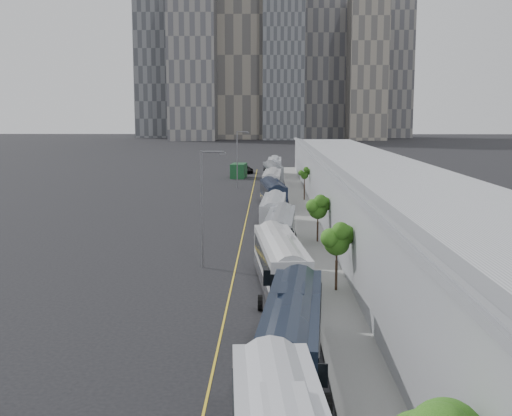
{
  "coord_description": "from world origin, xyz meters",
  "views": [
    {
      "loc": [
        1.19,
        -8.71,
        12.28
      ],
      "look_at": [
        -0.11,
        54.74,
        3.0
      ],
      "focal_mm": 45.0,
      "sensor_mm": 36.0,
      "label": 1
    }
  ],
  "objects_px": {
    "bus_1": "(293,340)",
    "bus_7": "(273,175)",
    "bus_6": "(272,184)",
    "bus_4": "(273,215)",
    "suv": "(245,169)",
    "bus_8": "(275,168)",
    "bus_5": "(273,196)",
    "street_lamp_far": "(238,156)",
    "street_lamp_near": "(204,201)",
    "bus_3": "(280,233)",
    "bus_2": "(280,268)",
    "shipping_container": "(239,171)"
  },
  "relations": [
    {
      "from": "bus_2",
      "to": "street_lamp_far",
      "type": "xyz_separation_m",
      "value": [
        -5.92,
        62.48,
        3.84
      ]
    },
    {
      "from": "bus_3",
      "to": "suv",
      "type": "distance_m",
      "value": 77.37
    },
    {
      "from": "bus_8",
      "to": "suv",
      "type": "xyz_separation_m",
      "value": [
        -6.21,
        7.44,
        -0.8
      ]
    },
    {
      "from": "bus_5",
      "to": "street_lamp_far",
      "type": "xyz_separation_m",
      "value": [
        -5.67,
        21.4,
        3.97
      ]
    },
    {
      "from": "bus_8",
      "to": "suv",
      "type": "height_order",
      "value": "bus_8"
    },
    {
      "from": "bus_1",
      "to": "bus_7",
      "type": "xyz_separation_m",
      "value": [
        -0.51,
        83.33,
        0.05
      ]
    },
    {
      "from": "shipping_container",
      "to": "street_lamp_near",
      "type": "bearing_deg",
      "value": -84.48
    },
    {
      "from": "bus_2",
      "to": "bus_7",
      "type": "xyz_separation_m",
      "value": [
        -0.14,
        68.9,
        0.0
      ]
    },
    {
      "from": "bus_3",
      "to": "bus_8",
      "type": "bearing_deg",
      "value": 93.8
    },
    {
      "from": "bus_2",
      "to": "shipping_container",
      "type": "bearing_deg",
      "value": 89.22
    },
    {
      "from": "bus_1",
      "to": "street_lamp_near",
      "type": "height_order",
      "value": "street_lamp_near"
    },
    {
      "from": "bus_2",
      "to": "bus_4",
      "type": "relative_size",
      "value": 1.11
    },
    {
      "from": "bus_2",
      "to": "bus_5",
      "type": "bearing_deg",
      "value": 84.81
    },
    {
      "from": "bus_6",
      "to": "shipping_container",
      "type": "distance_m",
      "value": 26.73
    },
    {
      "from": "bus_1",
      "to": "bus_7",
      "type": "height_order",
      "value": "bus_7"
    },
    {
      "from": "bus_2",
      "to": "bus_7",
      "type": "distance_m",
      "value": 68.9
    },
    {
      "from": "bus_3",
      "to": "street_lamp_far",
      "type": "distance_m",
      "value": 49.06
    },
    {
      "from": "bus_3",
      "to": "bus_7",
      "type": "bearing_deg",
      "value": 94.26
    },
    {
      "from": "bus_7",
      "to": "suv",
      "type": "height_order",
      "value": "bus_7"
    },
    {
      "from": "bus_6",
      "to": "street_lamp_far",
      "type": "height_order",
      "value": "street_lamp_far"
    },
    {
      "from": "bus_3",
      "to": "bus_5",
      "type": "xyz_separation_m",
      "value": [
        -0.5,
        27.11,
        0.01
      ]
    },
    {
      "from": "suv",
      "to": "bus_8",
      "type": "bearing_deg",
      "value": -63.69
    },
    {
      "from": "bus_1",
      "to": "bus_3",
      "type": "bearing_deg",
      "value": 95.37
    },
    {
      "from": "shipping_container",
      "to": "street_lamp_far",
      "type": "bearing_deg",
      "value": -82.57
    },
    {
      "from": "bus_6",
      "to": "bus_4",
      "type": "bearing_deg",
      "value": -87.88
    },
    {
      "from": "bus_1",
      "to": "bus_5",
      "type": "height_order",
      "value": "bus_1"
    },
    {
      "from": "bus_3",
      "to": "bus_8",
      "type": "distance_m",
      "value": 69.69
    },
    {
      "from": "bus_2",
      "to": "bus_7",
      "type": "bearing_deg",
      "value": 84.58
    },
    {
      "from": "bus_1",
      "to": "bus_7",
      "type": "bearing_deg",
      "value": 95.49
    },
    {
      "from": "bus_2",
      "to": "bus_6",
      "type": "relative_size",
      "value": 1.04
    },
    {
      "from": "bus_1",
      "to": "bus_8",
      "type": "relative_size",
      "value": 0.99
    },
    {
      "from": "bus_7",
      "to": "street_lamp_near",
      "type": "xyz_separation_m",
      "value": [
        -5.83,
        -62.27,
        3.8
      ]
    },
    {
      "from": "bus_2",
      "to": "suv",
      "type": "bearing_deg",
      "value": 88.17
    },
    {
      "from": "street_lamp_far",
      "to": "bus_6",
      "type": "bearing_deg",
      "value": -54.04
    },
    {
      "from": "bus_5",
      "to": "bus_7",
      "type": "xyz_separation_m",
      "value": [
        0.11,
        27.82,
        0.13
      ]
    },
    {
      "from": "bus_5",
      "to": "bus_8",
      "type": "distance_m",
      "value": 42.58
    },
    {
      "from": "bus_7",
      "to": "street_lamp_near",
      "type": "bearing_deg",
      "value": -99.59
    },
    {
      "from": "street_lamp_near",
      "to": "bus_1",
      "type": "bearing_deg",
      "value": -73.25
    },
    {
      "from": "bus_3",
      "to": "bus_5",
      "type": "relative_size",
      "value": 0.99
    },
    {
      "from": "bus_8",
      "to": "street_lamp_near",
      "type": "relative_size",
      "value": 1.39
    },
    {
      "from": "bus_3",
      "to": "suv",
      "type": "height_order",
      "value": "bus_3"
    },
    {
      "from": "bus_2",
      "to": "shipping_container",
      "type": "distance_m",
      "value": 80.99
    },
    {
      "from": "street_lamp_far",
      "to": "shipping_container",
      "type": "height_order",
      "value": "street_lamp_far"
    },
    {
      "from": "bus_4",
      "to": "street_lamp_near",
      "type": "bearing_deg",
      "value": -104.43
    },
    {
      "from": "bus_3",
      "to": "suv",
      "type": "bearing_deg",
      "value": 98.41
    },
    {
      "from": "bus_3",
      "to": "bus_4",
      "type": "bearing_deg",
      "value": 96.73
    },
    {
      "from": "bus_7",
      "to": "suv",
      "type": "bearing_deg",
      "value": 100.3
    },
    {
      "from": "bus_1",
      "to": "bus_4",
      "type": "xyz_separation_m",
      "value": [
        -0.67,
        39.39,
        -0.1
      ]
    },
    {
      "from": "bus_1",
      "to": "bus_2",
      "type": "xyz_separation_m",
      "value": [
        -0.37,
        14.43,
        0.04
      ]
    },
    {
      "from": "bus_8",
      "to": "shipping_container",
      "type": "height_order",
      "value": "bus_8"
    }
  ]
}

